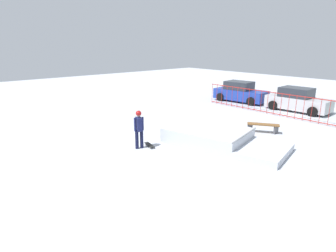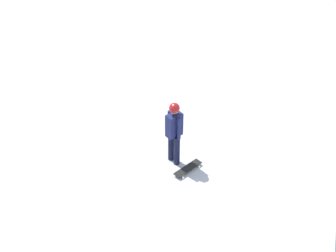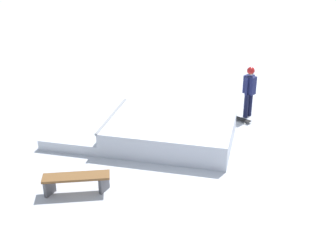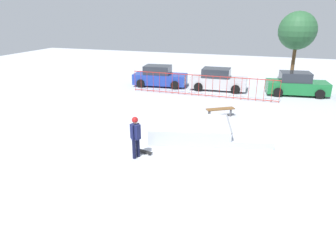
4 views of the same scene
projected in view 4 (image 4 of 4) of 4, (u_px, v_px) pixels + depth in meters
ground_plane at (169, 134)px, 14.88m from camera, size 60.00×60.00×0.00m
skate_ramp at (200, 130)px, 14.44m from camera, size 5.85×3.77×0.74m
skater at (136, 134)px, 12.11m from camera, size 0.43×0.42×1.73m
skateboard at (144, 151)px, 12.82m from camera, size 0.82×0.40×0.09m
perimeter_fence at (202, 85)px, 21.20m from camera, size 10.18×0.23×1.50m
park_bench at (220, 111)px, 17.18m from camera, size 1.56×1.20×0.48m
parked_car_blue at (160, 77)px, 24.23m from camera, size 4.25×2.24×1.60m
parked_car_silver at (218, 80)px, 23.02m from camera, size 4.15×2.02×1.60m
parked_car_green at (296, 85)px, 21.62m from camera, size 4.28×2.33×1.60m
distant_tree at (297, 31)px, 23.71m from camera, size 2.88×2.88×5.61m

